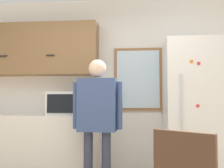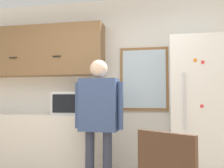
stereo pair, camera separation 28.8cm
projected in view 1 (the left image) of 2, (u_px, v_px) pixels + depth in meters
back_wall at (110, 86)px, 3.85m from camera, size 6.00×0.06×2.70m
counter at (26, 147)px, 3.58m from camera, size 2.04×0.59×0.93m
upper_cabinets at (31, 50)px, 3.80m from camera, size 2.04×0.34×0.78m
microwave at (67, 103)px, 3.54m from camera, size 0.51×0.42×0.32m
person at (97, 112)px, 3.01m from camera, size 0.61×0.24×1.64m
refrigerator at (191, 112)px, 3.36m from camera, size 0.69×0.68×1.94m
window at (138, 79)px, 3.77m from camera, size 0.72×0.05×0.94m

